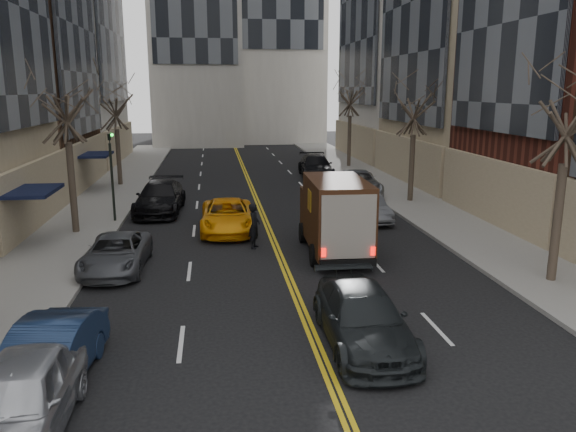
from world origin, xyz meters
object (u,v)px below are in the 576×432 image
(ups_truck, at_px, (335,216))
(observer_sedan, at_px, (363,318))
(taxi, at_px, (227,216))
(pedestrian, at_px, (254,226))

(ups_truck, xyz_separation_m, observer_sedan, (-1.01, -8.09, -0.84))
(ups_truck, relative_size, observer_sedan, 1.14)
(ups_truck, bearing_deg, taxi, 136.16)
(taxi, bearing_deg, observer_sedan, -74.71)
(pedestrian, bearing_deg, taxi, 37.13)
(ups_truck, xyz_separation_m, taxi, (-4.15, 4.25, -0.84))
(pedestrian, bearing_deg, ups_truck, -94.78)
(observer_sedan, xyz_separation_m, pedestrian, (-2.10, 9.38, 0.22))
(pedestrian, bearing_deg, observer_sedan, -149.57)
(ups_truck, height_order, pedestrian, ups_truck)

